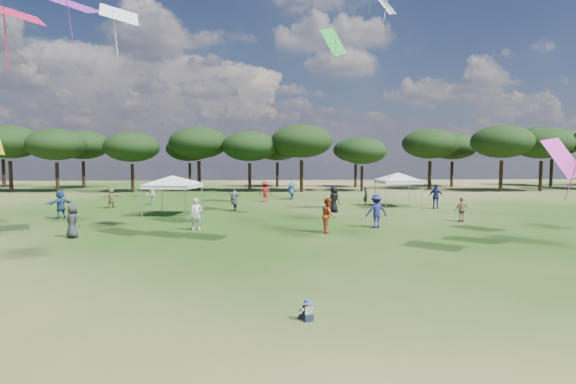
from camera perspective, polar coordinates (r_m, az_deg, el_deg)
name	(u,v)px	position (r m, az deg, el deg)	size (l,w,h in m)	color
ground	(327,352)	(10.63, 4.61, -18.36)	(140.00, 140.00, 0.00)	#294916
tree_line	(292,144)	(57.25, 0.48, 5.69)	(108.78, 17.63, 7.77)	black
tent_left	(173,177)	(33.59, -13.53, 1.71)	(6.31, 6.31, 3.04)	gray
tent_right	(398,174)	(39.22, 12.93, 2.07)	(6.13, 6.13, 3.03)	gray
toddler	(307,311)	(12.32, 2.29, -13.92)	(0.40, 0.43, 0.53)	black
festival_crowd	(251,200)	(34.83, -4.44, -0.94)	(27.84, 22.00, 1.93)	navy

